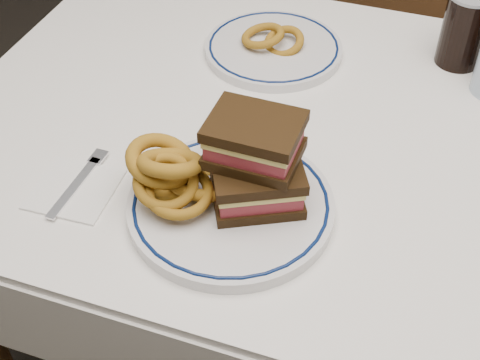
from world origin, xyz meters
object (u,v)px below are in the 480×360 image
(reuben_sandwich, at_px, (256,162))
(far_plate, at_px, (273,48))
(beer_mug, at_px, (466,28))
(main_plate, at_px, (231,206))
(chair_far, at_px, (430,17))

(reuben_sandwich, relative_size, far_plate, 0.60)
(beer_mug, relative_size, far_plate, 0.53)
(far_plate, bearing_deg, reuben_sandwich, -76.80)
(far_plate, bearing_deg, main_plate, -81.37)
(main_plate, height_order, reuben_sandwich, reuben_sandwich)
(beer_mug, distance_m, far_plate, 0.35)
(main_plate, relative_size, reuben_sandwich, 1.91)
(chair_far, distance_m, main_plate, 1.05)
(main_plate, bearing_deg, beer_mug, 61.67)
(chair_far, bearing_deg, beer_mug, -81.27)
(reuben_sandwich, bearing_deg, beer_mug, 63.15)
(main_plate, bearing_deg, chair_far, 79.20)
(reuben_sandwich, distance_m, beer_mug, 0.53)
(reuben_sandwich, bearing_deg, far_plate, 103.20)
(main_plate, relative_size, far_plate, 1.15)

